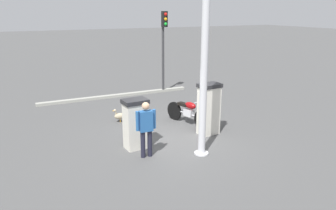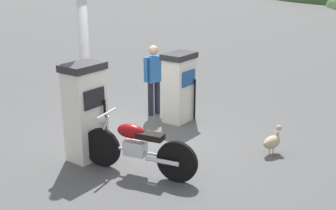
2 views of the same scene
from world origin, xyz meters
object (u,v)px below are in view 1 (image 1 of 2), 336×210
motorcycle_near_pump (188,112)px  roadside_traffic_light (164,38)px  wandering_duck (120,116)px  fuel_pump_near (209,109)px  canopy_support_pole (204,75)px  attendant_person (146,126)px  fuel_pump_far (136,124)px

motorcycle_near_pump → roadside_traffic_light: 5.24m
wandering_duck → roadside_traffic_light: bearing=-45.7°
fuel_pump_near → canopy_support_pole: (-1.23, 1.03, 1.41)m
attendant_person → canopy_support_pole: 2.07m
fuel_pump_near → canopy_support_pole: 2.13m
motorcycle_near_pump → wandering_duck: bearing=58.3°
fuel_pump_near → attendant_person: 2.59m
motorcycle_near_pump → roadside_traffic_light: size_ratio=0.51×
fuel_pump_near → roadside_traffic_light: 6.05m
wandering_duck → canopy_support_pole: size_ratio=0.11×
attendant_person → fuel_pump_near: bearing=-74.4°
roadside_traffic_light → canopy_support_pole: (-6.90, 2.16, -0.37)m
wandering_duck → canopy_support_pole: (-3.61, -1.22, 2.02)m
roadside_traffic_light → canopy_support_pole: canopy_support_pole is taller
fuel_pump_far → wandering_duck: size_ratio=2.93×
fuel_pump_near → canopy_support_pole: size_ratio=0.36×
canopy_support_pole → roadside_traffic_light: bearing=-17.4°
fuel_pump_near → wandering_duck: bearing=43.3°
fuel_pump_far → attendant_person: 0.71m
motorcycle_near_pump → wandering_duck: (1.31, 2.12, -0.22)m
motorcycle_near_pump → canopy_support_pole: (-2.31, 0.90, 1.80)m
fuel_pump_far → roadside_traffic_light: (5.67, -3.66, 1.88)m
fuel_pump_near → attendant_person: bearing=105.6°
attendant_person → wandering_duck: 3.16m
attendant_person → canopy_support_pole: (-0.53, -1.46, 1.37)m
fuel_pump_near → roadside_traffic_light: (5.67, -1.13, 1.78)m
fuel_pump_far → canopy_support_pole: (-1.23, -1.50, 1.51)m
wandering_duck → canopy_support_pole: canopy_support_pole is taller
motorcycle_near_pump → fuel_pump_near: bearing=-173.2°
canopy_support_pole → attendant_person: bearing=69.9°
attendant_person → wandering_duck: attendant_person is taller
motorcycle_near_pump → canopy_support_pole: 3.06m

